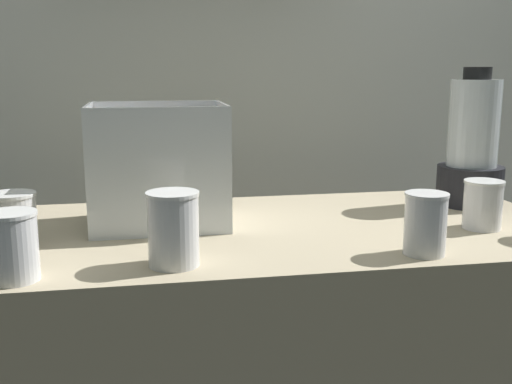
# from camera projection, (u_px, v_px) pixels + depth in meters

# --- Properties ---
(back_wall_unit) EXTENTS (2.60, 0.24, 2.50)m
(back_wall_unit) POSITION_uv_depth(u_px,v_px,m) (212.00, 61.00, 2.01)
(back_wall_unit) COLOR silver
(back_wall_unit) RESTS_ON ground_plane
(carrot_display_bin) EXTENTS (0.30, 0.23, 0.27)m
(carrot_display_bin) POSITION_uv_depth(u_px,v_px,m) (157.00, 187.00, 1.36)
(carrot_display_bin) COLOR white
(carrot_display_bin) RESTS_ON counter
(blender_pitcher) EXTENTS (0.17, 0.17, 0.35)m
(blender_pitcher) POSITION_uv_depth(u_px,v_px,m) (472.00, 150.00, 1.55)
(blender_pitcher) COLOR black
(blender_pitcher) RESTS_ON counter
(juice_cup_pomegranate_far_left) EXTENTS (0.09, 0.09, 0.11)m
(juice_cup_pomegranate_far_left) POSITION_uv_depth(u_px,v_px,m) (13.00, 223.00, 1.20)
(juice_cup_pomegranate_far_left) COLOR white
(juice_cup_pomegranate_far_left) RESTS_ON counter
(juice_cup_pomegranate_left) EXTENTS (0.09, 0.09, 0.12)m
(juice_cup_pomegranate_left) POSITION_uv_depth(u_px,v_px,m) (13.00, 251.00, 1.01)
(juice_cup_pomegranate_left) COLOR white
(juice_cup_pomegranate_left) RESTS_ON counter
(juice_cup_beet_middle) EXTENTS (0.09, 0.09, 0.13)m
(juice_cup_beet_middle) POSITION_uv_depth(u_px,v_px,m) (174.00, 234.00, 1.08)
(juice_cup_beet_middle) COLOR white
(juice_cup_beet_middle) RESTS_ON counter
(juice_cup_pomegranate_right) EXTENTS (0.08, 0.08, 0.12)m
(juice_cup_pomegranate_right) POSITION_uv_depth(u_px,v_px,m) (425.00, 228.00, 1.15)
(juice_cup_pomegranate_right) COLOR white
(juice_cup_pomegranate_right) RESTS_ON counter
(juice_cup_beet_far_right) EXTENTS (0.09, 0.09, 0.11)m
(juice_cup_beet_far_right) POSITION_uv_depth(u_px,v_px,m) (483.00, 207.00, 1.33)
(juice_cup_beet_far_right) COLOR white
(juice_cup_beet_far_right) RESTS_ON counter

